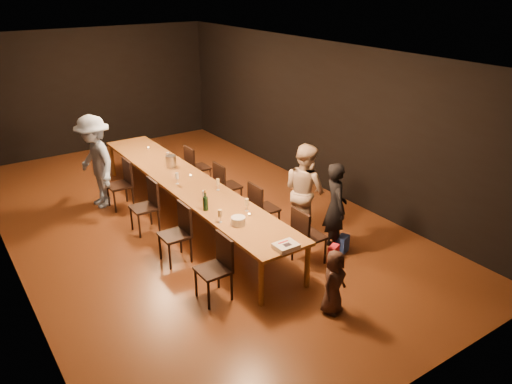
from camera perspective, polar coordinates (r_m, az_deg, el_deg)
ground at (r=9.31m, az=-7.61°, el=-3.04°), size 10.00×10.00×0.00m
room_shell at (r=8.59m, az=-8.36°, el=9.44°), size 6.04×10.04×3.02m
table at (r=9.02m, az=-7.85°, el=0.95°), size 0.90×6.00×0.75m
chair_right_0 at (r=7.72m, az=6.13°, el=-4.97°), size 0.42×0.42×0.93m
chair_right_1 at (r=8.57m, az=0.98°, el=-1.82°), size 0.42×0.42×0.93m
chair_right_2 at (r=9.48m, az=-3.20°, el=0.75°), size 0.42×0.42×0.93m
chair_right_3 at (r=10.46m, az=-6.62°, el=2.85°), size 0.42×0.42×0.93m
chair_left_0 at (r=6.88m, az=-4.93°, el=-8.80°), size 0.42×0.42×0.93m
chair_left_1 at (r=7.81m, az=-9.31°, el=-4.81°), size 0.42×0.42×0.93m
chair_left_2 at (r=8.81m, az=-12.69°, el=-1.68°), size 0.42×0.42×0.93m
chair_left_3 at (r=9.85m, az=-15.36°, el=0.80°), size 0.42×0.42×0.93m
woman_birthday at (r=8.02m, az=9.07°, el=-1.76°), size 0.55×0.64×1.50m
woman_tan at (r=8.40m, az=5.60°, el=0.18°), size 0.66×0.83×1.64m
man_blue at (r=9.90m, az=-17.87°, el=3.30°), size 0.76×1.21×1.79m
child at (r=6.70m, az=8.87°, el=-10.12°), size 0.51×0.41×0.90m
gift_bag_red at (r=7.99m, az=8.83°, el=-6.91°), size 0.24×0.19×0.25m
gift_bag_blue at (r=8.23m, az=9.84°, el=-5.88°), size 0.27×0.22×0.28m
birthday_cake at (r=6.76m, az=3.45°, el=-6.21°), size 0.32×0.25×0.07m
plate_stack at (r=7.36m, az=-2.04°, el=-3.31°), size 0.23×0.23×0.12m
champagne_bottle at (r=7.80m, az=-5.81°, el=-0.93°), size 0.10×0.10×0.34m
ice_bucket at (r=9.71m, az=-9.70°, el=3.49°), size 0.24×0.24×0.22m
wineglass_0 at (r=7.42m, az=-4.13°, el=-2.76°), size 0.06×0.06×0.21m
wineglass_1 at (r=7.76m, az=-1.07°, el=-1.49°), size 0.06×0.06×0.21m
wineglass_2 at (r=8.09m, az=-5.94°, el=-0.51°), size 0.06×0.06×0.21m
wineglass_3 at (r=8.53m, az=-4.38°, el=0.86°), size 0.06×0.06×0.21m
wineglass_4 at (r=8.88m, az=-9.01°, el=1.55°), size 0.06×0.06×0.21m
wineglass_5 at (r=9.93m, az=-10.01°, el=3.89°), size 0.06×0.06×0.21m
tealight_near at (r=7.64m, az=-0.78°, el=-2.62°), size 0.05×0.05×0.03m
tealight_mid at (r=9.19m, az=-7.49°, el=1.83°), size 0.05×0.05×0.03m
tealight_far at (r=10.86m, az=-12.20°, el=4.94°), size 0.05×0.05×0.03m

